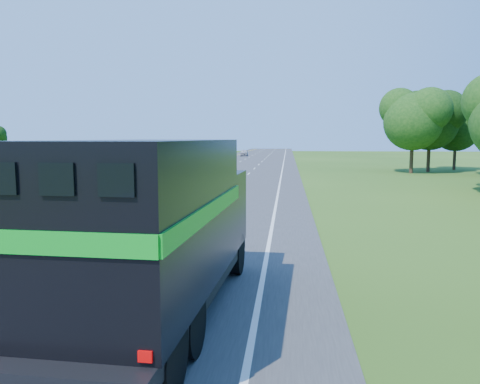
{
  "coord_description": "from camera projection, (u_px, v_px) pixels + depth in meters",
  "views": [
    {
      "loc": [
        6.18,
        3.76,
        4.05
      ],
      "look_at": [
        3.95,
        25.52,
        1.51
      ],
      "focal_mm": 35.0,
      "sensor_mm": 36.0,
      "label": 1
    }
  ],
  "objects": [
    {
      "name": "white_suv",
      "position": [
        165.0,
        174.0,
        39.24
      ],
      "size": [
        3.84,
        7.39,
        1.99
      ],
      "primitive_type": "imported",
      "rotation": [
        0.0,
        0.0,
        0.08
      ],
      "color": "silver",
      "rests_on": "road"
    },
    {
      "name": "far_car",
      "position": [
        244.0,
        153.0,
        103.81
      ],
      "size": [
        1.93,
        4.36,
        1.46
      ],
      "primitive_type": "imported",
      "rotation": [
        0.0,
        0.0,
        0.05
      ],
      "color": "#B3B3BA",
      "rests_on": "road"
    },
    {
      "name": "horse_truck",
      "position": [
        156.0,
        224.0,
        10.27
      ],
      "size": [
        3.22,
        9.09,
        3.97
      ],
      "rotation": [
        0.0,
        0.0,
        -0.05
      ],
      "color": "black",
      "rests_on": "road"
    },
    {
      "name": "road",
      "position": [
        226.0,
        178.0,
        46.78
      ],
      "size": [
        15.0,
        260.0,
        0.04
      ],
      "primitive_type": "cube",
      "color": "#38383A",
      "rests_on": "ground"
    },
    {
      "name": "lane_markings",
      "position": [
        226.0,
        178.0,
        46.78
      ],
      "size": [
        11.15,
        260.0,
        0.01
      ],
      "color": "yellow",
      "rests_on": "road"
    }
  ]
}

